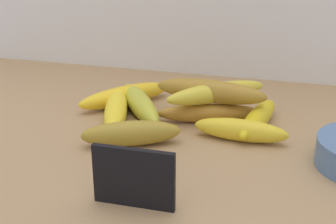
# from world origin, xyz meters

# --- Properties ---
(counter_top) EXTENTS (1.10, 0.76, 0.03)m
(counter_top) POSITION_xyz_m (0.00, 0.00, 0.01)
(counter_top) COLOR #A58357
(counter_top) RESTS_ON ground
(chalkboard_sign) EXTENTS (0.11, 0.02, 0.08)m
(chalkboard_sign) POSITION_xyz_m (0.05, -0.18, 0.07)
(chalkboard_sign) COLOR black
(chalkboard_sign) RESTS_ON counter_top
(banana_0) EXTENTS (0.17, 0.10, 0.04)m
(banana_0) POSITION_xyz_m (-0.01, -0.01, 0.05)
(banana_0) COLOR olive
(banana_0) RESTS_ON counter_top
(banana_1) EXTENTS (0.16, 0.17, 0.04)m
(banana_1) POSITION_xyz_m (-0.08, 0.15, 0.05)
(banana_1) COLOR yellow
(banana_1) RESTS_ON counter_top
(banana_2) EXTENTS (0.16, 0.05, 0.04)m
(banana_2) POSITION_xyz_m (0.16, 0.05, 0.05)
(banana_2) COLOR yellow
(banana_2) RESTS_ON counter_top
(banana_3) EXTENTS (0.07, 0.18, 0.04)m
(banana_3) POSITION_xyz_m (0.18, 0.11, 0.05)
(banana_3) COLOR gold
(banana_3) RESTS_ON counter_top
(banana_4) EXTENTS (0.20, 0.09, 0.03)m
(banana_4) POSITION_xyz_m (0.10, 0.11, 0.05)
(banana_4) COLOR #B17D26
(banana_4) RESTS_ON counter_top
(banana_5) EXTENTS (0.15, 0.19, 0.04)m
(banana_5) POSITION_xyz_m (-0.04, 0.12, 0.05)
(banana_5) COLOR gold
(banana_5) RESTS_ON counter_top
(banana_6) EXTENTS (0.10, 0.21, 0.04)m
(banana_6) POSITION_xyz_m (-0.07, 0.07, 0.05)
(banana_6) COLOR yellow
(banana_6) RESTS_ON counter_top
(banana_7) EXTENTS (0.18, 0.15, 0.04)m
(banana_7) POSITION_xyz_m (0.10, 0.13, 0.08)
(banana_7) COLOR gold
(banana_7) RESTS_ON banana_4
(banana_8) EXTENTS (0.21, 0.06, 0.04)m
(banana_8) POSITION_xyz_m (0.09, 0.13, 0.09)
(banana_8) COLOR olive
(banana_8) RESTS_ON banana_4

